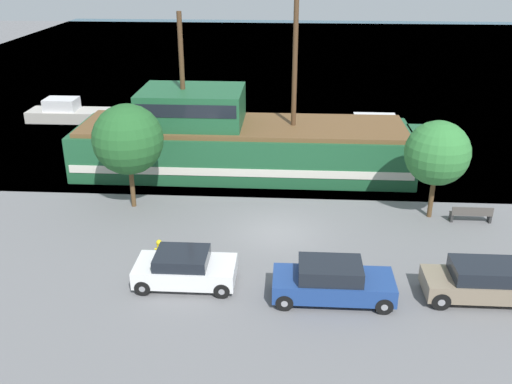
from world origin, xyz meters
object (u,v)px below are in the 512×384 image
at_px(moored_boat_outer, 67,112).
at_px(bench_promenade_east, 471,214).
at_px(moored_boat_dockside, 380,132).
at_px(parked_car_curb_rear, 332,282).
at_px(pirate_ship, 238,142).
at_px(fire_hydrant, 159,247).
at_px(parked_car_curb_mid, 185,268).
at_px(parked_car_curb_front, 486,282).

height_order(moored_boat_outer, bench_promenade_east, moored_boat_outer).
height_order(moored_boat_dockside, parked_car_curb_rear, moored_boat_dockside).
relative_size(pirate_ship, moored_boat_outer, 3.45).
distance_m(fire_hydrant, bench_promenade_east, 15.19).
bearing_deg(moored_boat_dockside, fire_hydrant, -125.25).
height_order(parked_car_curb_mid, fire_hydrant, parked_car_curb_mid).
relative_size(moored_boat_dockside, bench_promenade_east, 3.60).
xyz_separation_m(pirate_ship, parked_car_curb_mid, (-0.98, -12.72, -1.11)).
distance_m(parked_car_curb_front, bench_promenade_east, 6.89).
xyz_separation_m(parked_car_curb_rear, fire_hydrant, (-7.35, 2.91, -0.36)).
xyz_separation_m(moored_boat_outer, parked_car_curb_rear, (19.10, -23.31, 0.13)).
bearing_deg(parked_car_curb_rear, bench_promenade_east, 44.53).
bearing_deg(parked_car_curb_front, moored_boat_outer, 137.43).
xyz_separation_m(pirate_ship, fire_hydrant, (-2.52, -10.51, -1.41)).
bearing_deg(fire_hydrant, parked_car_curb_mid, -55.09).
bearing_deg(parked_car_curb_mid, moored_boat_outer, 120.45).
relative_size(parked_car_curb_front, parked_car_curb_rear, 1.03).
bearing_deg(pirate_ship, parked_car_curb_mid, -94.41).
distance_m(parked_car_curb_front, parked_car_curb_rear, 5.87).
bearing_deg(moored_boat_dockside, parked_car_curb_rear, -102.84).
height_order(pirate_ship, fire_hydrant, pirate_ship).
bearing_deg(parked_car_curb_mid, fire_hydrant, 124.91).
bearing_deg(moored_boat_dockside, bench_promenade_east, -77.58).
bearing_deg(parked_car_curb_rear, parked_car_curb_mid, 173.12).
bearing_deg(parked_car_curb_front, bench_promenade_east, 78.45).
xyz_separation_m(parked_car_curb_front, parked_car_curb_mid, (-11.67, 0.32, -0.04)).
relative_size(moored_boat_dockside, moored_boat_outer, 1.17).
relative_size(moored_boat_outer, bench_promenade_east, 3.08).
height_order(moored_boat_dockside, moored_boat_outer, moored_boat_dockside).
xyz_separation_m(moored_boat_dockside, bench_promenade_east, (2.76, -12.53, -0.22)).
height_order(parked_car_curb_front, parked_car_curb_rear, parked_car_curb_rear).
relative_size(parked_car_curb_front, fire_hydrant, 6.19).
distance_m(moored_boat_outer, parked_car_curb_mid, 26.23).
bearing_deg(pirate_ship, moored_boat_outer, 145.30).
xyz_separation_m(moored_boat_outer, parked_car_curb_front, (24.96, -22.93, 0.11)).
distance_m(pirate_ship, parked_car_curb_front, 16.90).
xyz_separation_m(moored_boat_outer, fire_hydrant, (11.75, -20.40, -0.24)).
distance_m(parked_car_curb_mid, bench_promenade_east, 14.54).
relative_size(fire_hydrant, bench_promenade_east, 0.39).
bearing_deg(fire_hydrant, pirate_ship, 76.50).
height_order(pirate_ship, parked_car_curb_rear, pirate_ship).
relative_size(moored_boat_dockside, parked_car_curb_front, 1.51).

